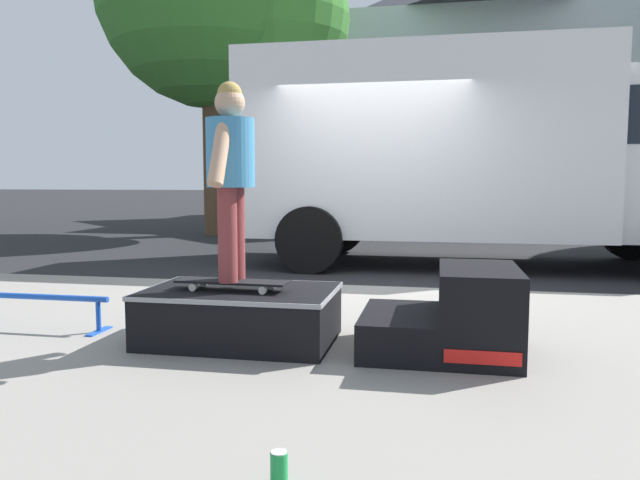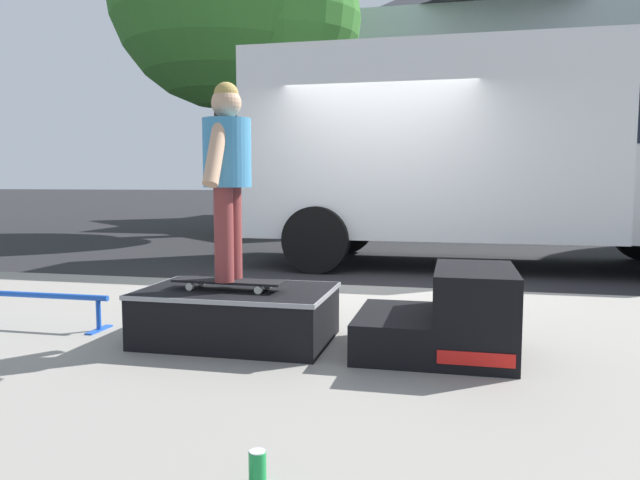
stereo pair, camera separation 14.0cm
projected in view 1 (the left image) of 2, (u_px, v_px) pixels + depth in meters
name	position (u px, v px, depth m)	size (l,w,h in m)	color
ground_plane	(361.00, 288.00, 6.96)	(140.00, 140.00, 0.00)	black
sidewalk_slab	(304.00, 357.00, 4.02)	(50.00, 5.00, 0.12)	gray
skate_box	(241.00, 313.00, 4.18)	(1.31, 0.85, 0.37)	black
kicker_ramp	(454.00, 317.00, 3.90)	(1.00, 0.86, 0.57)	black
grind_rail	(34.00, 303.00, 4.54)	(1.23, 0.28, 0.27)	blue
skateboard	(232.00, 282.00, 4.11)	(0.79, 0.23, 0.07)	black
skater_kid	(231.00, 165.00, 4.03)	(0.32, 0.68, 1.33)	brown
soda_can	(279.00, 468.00, 2.22)	(0.07, 0.07, 0.13)	#198C3F
box_truck	(487.00, 148.00, 8.65)	(6.91, 2.63, 3.05)	white
house_behind	(480.00, 89.00, 19.67)	(9.54, 8.23, 8.40)	silver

